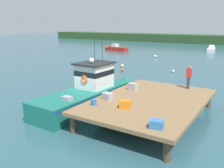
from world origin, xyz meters
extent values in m
plane|color=#2D5660|center=(0.00, 0.00, 0.00)|extent=(200.00, 200.00, 0.00)
cylinder|color=#4C3D2D|center=(2.20, -4.10, 0.50)|extent=(0.36, 0.36, 1.00)
cylinder|color=#4C3D2D|center=(7.40, -4.10, 0.50)|extent=(0.36, 0.36, 1.00)
cylinder|color=#4C3D2D|center=(2.20, 4.10, 0.50)|extent=(0.36, 0.36, 1.00)
cylinder|color=#4C3D2D|center=(7.40, 4.10, 0.50)|extent=(0.36, 0.36, 1.00)
cube|color=olive|center=(4.80, 0.00, 1.10)|extent=(6.00, 9.00, 0.20)
cube|color=#196B5B|center=(0.20, -0.67, 0.55)|extent=(2.68, 8.05, 1.10)
cone|color=#196B5B|center=(0.31, 4.23, 0.55)|extent=(1.14, 1.82, 1.10)
cube|color=#234C9E|center=(0.20, -0.67, 1.00)|extent=(2.69, 7.89, 0.12)
cube|color=#196B5B|center=(0.20, -0.67, 1.16)|extent=(2.72, 8.05, 0.12)
cube|color=silver|center=(0.23, 0.53, 2.00)|extent=(1.95, 2.24, 1.80)
cube|color=black|center=(0.23, 0.53, 2.31)|extent=(1.97, 2.26, 0.36)
cube|color=#232328|center=(0.23, 0.53, 2.95)|extent=(2.19, 2.55, 0.10)
sphere|color=white|center=(0.22, 0.23, 3.18)|extent=(0.36, 0.36, 0.36)
cylinder|color=black|center=(-0.11, 1.04, 3.90)|extent=(0.03, 0.03, 1.80)
cylinder|color=black|center=(0.59, 1.02, 3.90)|extent=(0.03, 0.03, 1.80)
cube|color=#939399|center=(0.70, -2.88, 1.28)|extent=(0.61, 0.45, 0.36)
torus|color=orange|center=(-0.26, -3.46, 1.16)|extent=(0.57, 0.57, 0.12)
torus|color=#EA5119|center=(0.20, -0.61, 2.00)|extent=(0.54, 0.11, 0.54)
cube|color=#3370B2|center=(6.73, -3.73, 1.39)|extent=(0.69, 0.57, 0.38)
cube|color=orange|center=(4.28, -2.18, 1.42)|extent=(0.71, 0.61, 0.44)
cube|color=#9E9EA3|center=(2.62, -1.41, 1.41)|extent=(0.67, 0.55, 0.41)
cube|color=#9E9EA3|center=(2.86, 1.39, 1.43)|extent=(0.64, 0.50, 0.47)
cylinder|color=#2866B2|center=(2.53, -2.68, 1.37)|extent=(0.32, 0.32, 0.34)
cylinder|color=#383842|center=(6.02, 3.74, 1.63)|extent=(0.22, 0.22, 0.86)
cube|color=red|center=(6.02, 3.74, 2.34)|extent=(0.36, 0.22, 0.56)
sphere|color=#9E7051|center=(6.02, 3.74, 2.73)|extent=(0.20, 0.20, 0.20)
cube|color=white|center=(0.68, 40.23, 0.37)|extent=(1.70, 4.17, 0.74)
cone|color=white|center=(0.42, 42.76, 0.37)|extent=(0.84, 1.09, 0.74)
cube|color=silver|center=(0.61, 40.94, 1.02)|extent=(1.13, 1.12, 0.55)
cube|color=red|center=(-16.29, 31.25, 0.41)|extent=(4.69, 2.16, 0.82)
cone|color=red|center=(-19.07, 31.72, 0.41)|extent=(1.25, 1.00, 0.82)
cube|color=silver|center=(-17.07, 31.38, 1.13)|extent=(1.30, 1.32, 0.62)
sphere|color=silver|center=(-5.51, 25.65, 0.24)|extent=(0.47, 0.47, 0.47)
sphere|color=silver|center=(-5.58, 14.57, 0.21)|extent=(0.42, 0.42, 0.42)
sphere|color=#EA5B19|center=(-4.20, 12.16, 0.19)|extent=(0.38, 0.38, 0.38)
sphere|color=silver|center=(1.30, 14.73, 0.17)|extent=(0.34, 0.34, 0.34)
camera|label=1|loc=(10.40, -13.16, 5.68)|focal=39.11mm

